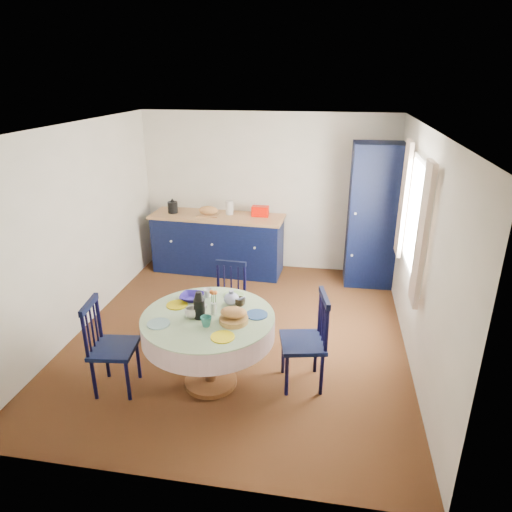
{
  "coord_description": "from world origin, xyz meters",
  "views": [
    {
      "loc": [
        1.03,
        -4.81,
        3.02
      ],
      "look_at": [
        0.17,
        0.2,
        0.98
      ],
      "focal_mm": 32.0,
      "sensor_mm": 36.0,
      "label": 1
    }
  ],
  "objects_px": {
    "chair_left": "(109,346)",
    "mug_d": "(208,293)",
    "dining_table": "(209,327)",
    "mug_a": "(192,313)",
    "cobalt_bowl": "(192,297)",
    "chair_far": "(229,300)",
    "mug_b": "(206,321)",
    "mug_c": "(240,302)",
    "pantry_cabinet": "(374,216)",
    "chair_right": "(307,340)",
    "kitchen_counter": "(218,243)"
  },
  "relations": [
    {
      "from": "chair_left",
      "to": "mug_d",
      "type": "bearing_deg",
      "value": -60.22
    },
    {
      "from": "dining_table",
      "to": "mug_a",
      "type": "xyz_separation_m",
      "value": [
        -0.15,
        -0.06,
        0.18
      ]
    },
    {
      "from": "chair_left",
      "to": "cobalt_bowl",
      "type": "bearing_deg",
      "value": -59.66
    },
    {
      "from": "chair_far",
      "to": "mug_a",
      "type": "xyz_separation_m",
      "value": [
        -0.12,
        -1.04,
        0.38
      ]
    },
    {
      "from": "mug_b",
      "to": "cobalt_bowl",
      "type": "xyz_separation_m",
      "value": [
        -0.29,
        0.5,
        -0.02
      ]
    },
    {
      "from": "mug_c",
      "to": "mug_b",
      "type": "bearing_deg",
      "value": -117.3
    },
    {
      "from": "pantry_cabinet",
      "to": "dining_table",
      "type": "bearing_deg",
      "value": -123.12
    },
    {
      "from": "chair_far",
      "to": "mug_b",
      "type": "bearing_deg",
      "value": -84.93
    },
    {
      "from": "dining_table",
      "to": "mug_c",
      "type": "height_order",
      "value": "dining_table"
    },
    {
      "from": "pantry_cabinet",
      "to": "chair_right",
      "type": "bearing_deg",
      "value": -107.86
    },
    {
      "from": "mug_c",
      "to": "chair_far",
      "type": "bearing_deg",
      "value": 111.92
    },
    {
      "from": "kitchen_counter",
      "to": "mug_a",
      "type": "xyz_separation_m",
      "value": [
        0.49,
        -2.95,
        0.37
      ]
    },
    {
      "from": "mug_b",
      "to": "cobalt_bowl",
      "type": "bearing_deg",
      "value": 120.44
    },
    {
      "from": "mug_d",
      "to": "mug_a",
      "type": "bearing_deg",
      "value": -94.75
    },
    {
      "from": "mug_a",
      "to": "cobalt_bowl",
      "type": "relative_size",
      "value": 0.53
    },
    {
      "from": "chair_left",
      "to": "chair_right",
      "type": "bearing_deg",
      "value": -85.14
    },
    {
      "from": "kitchen_counter",
      "to": "chair_right",
      "type": "distance_m",
      "value": 3.17
    },
    {
      "from": "chair_left",
      "to": "mug_c",
      "type": "relative_size",
      "value": 8.85
    },
    {
      "from": "kitchen_counter",
      "to": "dining_table",
      "type": "bearing_deg",
      "value": -74.59
    },
    {
      "from": "chair_far",
      "to": "chair_right",
      "type": "xyz_separation_m",
      "value": [
        1.0,
        -0.81,
        0.05
      ]
    },
    {
      "from": "mug_d",
      "to": "kitchen_counter",
      "type": "bearing_deg",
      "value": 101.92
    },
    {
      "from": "kitchen_counter",
      "to": "cobalt_bowl",
      "type": "bearing_deg",
      "value": -78.76
    },
    {
      "from": "chair_right",
      "to": "chair_left",
      "type": "bearing_deg",
      "value": -90.08
    },
    {
      "from": "pantry_cabinet",
      "to": "mug_c",
      "type": "relative_size",
      "value": 19.05
    },
    {
      "from": "mug_b",
      "to": "mug_c",
      "type": "bearing_deg",
      "value": 62.7
    },
    {
      "from": "kitchen_counter",
      "to": "chair_far",
      "type": "distance_m",
      "value": 2.01
    },
    {
      "from": "mug_c",
      "to": "mug_d",
      "type": "distance_m",
      "value": 0.41
    },
    {
      "from": "chair_right",
      "to": "mug_d",
      "type": "distance_m",
      "value": 1.16
    },
    {
      "from": "mug_a",
      "to": "mug_d",
      "type": "relative_size",
      "value": 1.33
    },
    {
      "from": "pantry_cabinet",
      "to": "kitchen_counter",
      "type": "bearing_deg",
      "value": 177.35
    },
    {
      "from": "mug_d",
      "to": "dining_table",
      "type": "bearing_deg",
      "value": -73.77
    },
    {
      "from": "pantry_cabinet",
      "to": "mug_d",
      "type": "xyz_separation_m",
      "value": [
        -1.87,
        -2.45,
        -0.22
      ]
    },
    {
      "from": "dining_table",
      "to": "chair_right",
      "type": "bearing_deg",
      "value": 10.13
    },
    {
      "from": "chair_right",
      "to": "mug_c",
      "type": "height_order",
      "value": "chair_right"
    },
    {
      "from": "pantry_cabinet",
      "to": "cobalt_bowl",
      "type": "bearing_deg",
      "value": -129.88
    },
    {
      "from": "pantry_cabinet",
      "to": "mug_c",
      "type": "xyz_separation_m",
      "value": [
        -1.49,
        -2.59,
        -0.22
      ]
    },
    {
      "from": "chair_left",
      "to": "chair_right",
      "type": "xyz_separation_m",
      "value": [
        1.94,
        0.41,
        0.02
      ]
    },
    {
      "from": "mug_d",
      "to": "cobalt_bowl",
      "type": "xyz_separation_m",
      "value": [
        -0.15,
        -0.1,
        -0.02
      ]
    },
    {
      "from": "pantry_cabinet",
      "to": "chair_far",
      "type": "distance_m",
      "value": 2.65
    },
    {
      "from": "kitchen_counter",
      "to": "dining_table",
      "type": "height_order",
      "value": "kitchen_counter"
    },
    {
      "from": "pantry_cabinet",
      "to": "chair_far",
      "type": "xyz_separation_m",
      "value": [
        -1.79,
        -1.86,
        -0.6
      ]
    },
    {
      "from": "chair_right",
      "to": "mug_a",
      "type": "height_order",
      "value": "chair_right"
    },
    {
      "from": "cobalt_bowl",
      "to": "mug_a",
      "type": "bearing_deg",
      "value": -73.31
    },
    {
      "from": "mug_a",
      "to": "mug_c",
      "type": "height_order",
      "value": "mug_a"
    },
    {
      "from": "chair_far",
      "to": "mug_d",
      "type": "xyz_separation_m",
      "value": [
        -0.09,
        -0.58,
        0.38
      ]
    },
    {
      "from": "chair_left",
      "to": "chair_far",
      "type": "relative_size",
      "value": 1.07
    },
    {
      "from": "mug_b",
      "to": "chair_right",
      "type": "bearing_deg",
      "value": 21.36
    },
    {
      "from": "dining_table",
      "to": "chair_right",
      "type": "relative_size",
      "value": 1.29
    },
    {
      "from": "dining_table",
      "to": "mug_a",
      "type": "distance_m",
      "value": 0.24
    },
    {
      "from": "chair_right",
      "to": "mug_a",
      "type": "distance_m",
      "value": 1.19
    }
  ]
}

